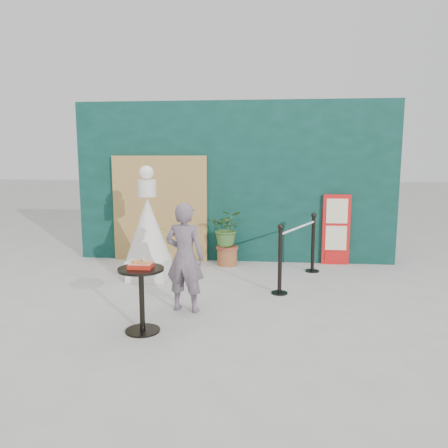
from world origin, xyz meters
The scene contains 10 objects.
ground centered at (0.00, 0.00, 0.00)m, with size 60.00×60.00×0.00m, color #ADAAA5.
back_wall centered at (0.00, 3.15, 1.50)m, with size 6.00×0.30×3.00m, color #0A2E27.
bamboo_fence centered at (-1.40, 2.94, 1.00)m, with size 1.80×0.08×2.00m, color tan.
woman centered at (-0.41, 0.24, 0.71)m, with size 0.52×0.34×1.42m, color slate.
menu_board centered at (1.90, 2.95, 0.65)m, with size 0.50×0.07×1.30m.
statue centered at (-1.29, 1.68, 0.75)m, with size 0.72×0.72×1.84m.
cafe_table centered at (-0.77, -0.48, 0.50)m, with size 0.52×0.52×0.75m.
food_basket centered at (-0.77, -0.48, 0.79)m, with size 0.26×0.19×0.11m.
planter centered at (-0.09, 2.69, 0.59)m, with size 0.60×0.52×1.03m.
stanchion_barrier centered at (1.13, 1.72, 0.49)m, with size 0.84×1.54×1.03m.
Camera 1 is at (0.64, -5.13, 2.00)m, focal length 35.00 mm.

